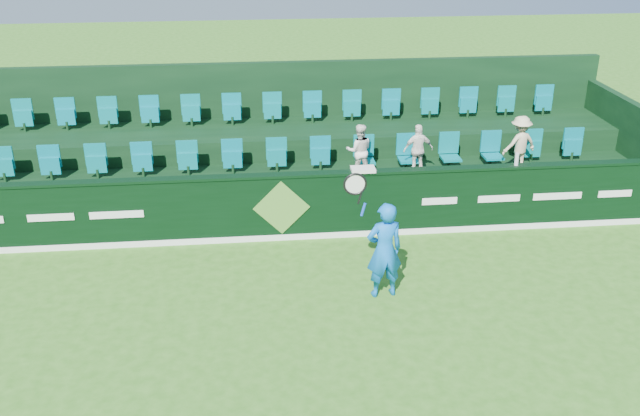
{
  "coord_description": "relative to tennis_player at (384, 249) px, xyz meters",
  "views": [
    {
      "loc": [
        -0.56,
        -8.59,
        6.27
      ],
      "look_at": [
        0.63,
        2.8,
        1.15
      ],
      "focal_mm": 40.0,
      "sensor_mm": 36.0,
      "label": 1
    }
  ],
  "objects": [
    {
      "name": "stand_tier_back",
      "position": [
        -1.57,
        5.32,
        -0.21
      ],
      "size": [
        16.0,
        1.8,
        1.3
      ],
      "primitive_type": "cube",
      "color": "black",
      "rests_on": "ground"
    },
    {
      "name": "sponsor_hoarding",
      "position": [
        -1.57,
        2.32,
        -0.19
      ],
      "size": [
        16.0,
        0.25,
        1.35
      ],
      "color": "black",
      "rests_on": "ground"
    },
    {
      "name": "ground",
      "position": [
        -1.57,
        -1.68,
        -0.86
      ],
      "size": [
        60.0,
        60.0,
        0.0
      ],
      "primitive_type": "plane",
      "color": "#2C6618",
      "rests_on": "ground"
    },
    {
      "name": "seat_row_front",
      "position": [
        -1.57,
        3.82,
        0.24
      ],
      "size": [
        13.5,
        0.5,
        0.6
      ],
      "primitive_type": "cube",
      "color": "#036F7C",
      "rests_on": "stand_tier_front"
    },
    {
      "name": "stand_rear",
      "position": [
        -1.57,
        5.77,
        0.35
      ],
      "size": [
        16.0,
        4.1,
        2.6
      ],
      "color": "black",
      "rests_on": "ground"
    },
    {
      "name": "spectator_middle",
      "position": [
        1.35,
        3.44,
        0.48
      ],
      "size": [
        0.65,
        0.31,
        1.08
      ],
      "primitive_type": "imported",
      "rotation": [
        0.0,
        0.0,
        3.22
      ],
      "color": "white",
      "rests_on": "stand_tier_front"
    },
    {
      "name": "tennis_player",
      "position": [
        0.0,
        0.0,
        0.0
      ],
      "size": [
        1.09,
        0.49,
        2.31
      ],
      "color": "blue",
      "rests_on": "ground"
    },
    {
      "name": "towel",
      "position": [
        0.01,
        2.32,
        0.52
      ],
      "size": [
        0.46,
        0.3,
        0.07
      ],
      "primitive_type": "cube",
      "color": "white",
      "rests_on": "sponsor_hoarding"
    },
    {
      "name": "seat_row_back",
      "position": [
        -1.57,
        5.62,
        0.74
      ],
      "size": [
        13.5,
        0.5,
        0.6
      ],
      "primitive_type": "cube",
      "color": "#036F7C",
      "rests_on": "stand_tier_back"
    },
    {
      "name": "drinks_bottle",
      "position": [
        3.04,
        2.32,
        0.61
      ],
      "size": [
        0.08,
        0.08,
        0.25
      ],
      "primitive_type": "cylinder",
      "color": "silver",
      "rests_on": "sponsor_hoarding"
    },
    {
      "name": "spectator_right",
      "position": [
        3.52,
        3.44,
        0.54
      ],
      "size": [
        0.86,
        0.63,
        1.19
      ],
      "primitive_type": "imported",
      "rotation": [
        0.0,
        0.0,
        3.41
      ],
      "color": "beige",
      "rests_on": "stand_tier_front"
    },
    {
      "name": "stand_tier_front",
      "position": [
        -1.57,
        3.42,
        -0.46
      ],
      "size": [
        16.0,
        2.0,
        0.8
      ],
      "primitive_type": "cube",
      "color": "black",
      "rests_on": "ground"
    },
    {
      "name": "spectator_left",
      "position": [
        0.11,
        3.44,
        0.5
      ],
      "size": [
        0.57,
        0.45,
        1.13
      ],
      "primitive_type": "imported",
      "rotation": [
        0.0,
        0.0,
        3.09
      ],
      "color": "white",
      "rests_on": "stand_tier_front"
    }
  ]
}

